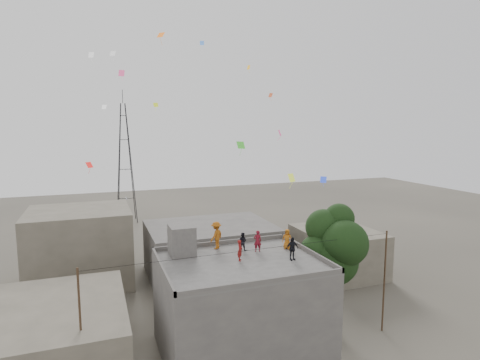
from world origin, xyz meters
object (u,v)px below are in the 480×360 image
Objects in this scene: transmission_tower at (125,163)px; person_dark_adult at (292,249)px; person_red_adult at (258,241)px; stair_head_box at (182,240)px; tree at (335,247)px.

transmission_tower is 41.52m from person_dark_adult.
person_red_adult is at bearing -81.40° from transmission_tower.
stair_head_box is at bearing -88.77° from transmission_tower.
person_red_adult is at bearing 170.28° from tree.
person_dark_adult is at bearing -161.11° from tree.
person_dark_adult reaches higher than person_red_adult.
tree reaches higher than person_dark_adult.
transmission_tower reaches higher than stair_head_box.
person_dark_adult is at bearing -79.96° from transmission_tower.
tree is at bearing -179.55° from person_red_adult.
stair_head_box is 1.35× the size of person_red_adult.
transmission_tower is (-0.80, 37.40, 1.97)m from stair_head_box.
tree is 6.10× the size of person_dark_adult.
person_dark_adult is at bearing 130.99° from person_red_adult.
tree is 5.68m from person_red_adult.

